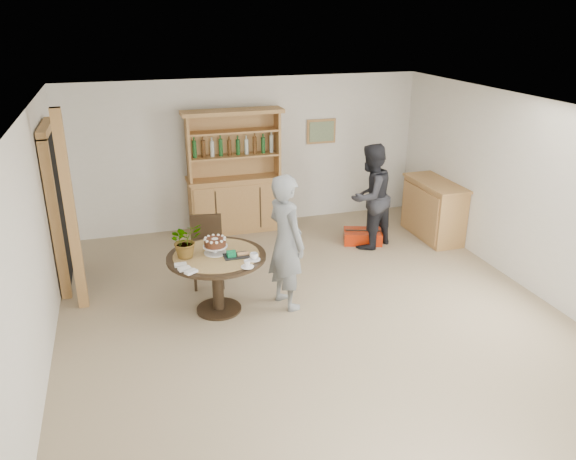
% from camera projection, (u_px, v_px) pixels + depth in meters
% --- Properties ---
extents(ground, '(7.00, 7.00, 0.00)m').
position_uv_depth(ground, '(316.00, 320.00, 6.80)').
color(ground, tan).
rests_on(ground, ground).
extents(room_shell, '(6.04, 7.04, 2.52)m').
position_uv_depth(room_shell, '(319.00, 182.00, 6.17)').
color(room_shell, white).
rests_on(room_shell, ground).
extents(doorway, '(0.13, 1.10, 2.18)m').
position_uv_depth(doorway, '(56.00, 206.00, 7.38)').
color(doorway, black).
rests_on(doorway, ground).
extents(pine_post, '(0.12, 0.12, 2.50)m').
position_uv_depth(pine_post, '(70.00, 213.00, 6.68)').
color(pine_post, '#AD8148').
rests_on(pine_post, ground).
extents(hutch, '(1.62, 0.54, 2.04)m').
position_uv_depth(hutch, '(235.00, 191.00, 9.35)').
color(hutch, tan).
rests_on(hutch, ground).
extents(sideboard, '(0.54, 1.26, 0.94)m').
position_uv_depth(sideboard, '(434.00, 209.00, 9.15)').
color(sideboard, tan).
rests_on(sideboard, ground).
extents(dining_table, '(1.20, 1.20, 0.76)m').
position_uv_depth(dining_table, '(217.00, 266.00, 6.82)').
color(dining_table, black).
rests_on(dining_table, ground).
extents(dining_chair, '(0.47, 0.47, 0.95)m').
position_uv_depth(dining_chair, '(207.00, 246.00, 7.58)').
color(dining_chair, black).
rests_on(dining_chair, ground).
extents(birthday_cake, '(0.30, 0.30, 0.20)m').
position_uv_depth(birthday_cake, '(215.00, 244.00, 6.76)').
color(birthday_cake, white).
rests_on(birthday_cake, dining_table).
extents(flower_vase, '(0.47, 0.44, 0.42)m').
position_uv_depth(flower_vase, '(185.00, 240.00, 6.63)').
color(flower_vase, '#3F7233').
rests_on(flower_vase, dining_table).
extents(gift_tray, '(0.30, 0.20, 0.08)m').
position_uv_depth(gift_tray, '(236.00, 255.00, 6.70)').
color(gift_tray, black).
rests_on(gift_tray, dining_table).
extents(coffee_cup_a, '(0.15, 0.15, 0.09)m').
position_uv_depth(coffee_cup_a, '(254.00, 257.00, 6.60)').
color(coffee_cup_a, white).
rests_on(coffee_cup_a, dining_table).
extents(coffee_cup_b, '(0.15, 0.15, 0.08)m').
position_uv_depth(coffee_cup_b, '(247.00, 264.00, 6.42)').
color(coffee_cup_b, white).
rests_on(coffee_cup_b, dining_table).
extents(napkins, '(0.24, 0.33, 0.03)m').
position_uv_depth(napkins, '(185.00, 268.00, 6.36)').
color(napkins, white).
rests_on(napkins, dining_table).
extents(teen_boy, '(0.58, 0.72, 1.72)m').
position_uv_depth(teen_boy, '(286.00, 242.00, 6.86)').
color(teen_boy, slate).
rests_on(teen_boy, ground).
extents(adult_person, '(1.00, 0.93, 1.65)m').
position_uv_depth(adult_person, '(370.00, 197.00, 8.64)').
color(adult_person, black).
rests_on(adult_person, ground).
extents(red_suitcase, '(0.70, 0.58, 0.21)m').
position_uv_depth(red_suitcase, '(363.00, 236.00, 9.04)').
color(red_suitcase, '#BB2709').
rests_on(red_suitcase, ground).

